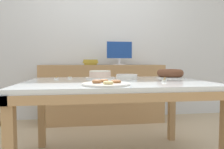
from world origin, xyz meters
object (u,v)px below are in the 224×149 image
at_px(computer_monitor, 119,53).
at_px(cake_chocolate_round, 100,75).
at_px(tealight_centre, 56,78).
at_px(tealight_near_cakes, 165,79).
at_px(pastry_platter, 106,83).
at_px(plate_stack, 127,77).
at_px(cake_golden_bundt, 170,74).
at_px(tealight_near_front, 70,77).
at_px(tealight_right_edge, 164,81).
at_px(book_stack, 90,62).

xyz_separation_m(computer_monitor, cake_chocolate_round, (-0.38, -1.01, -0.28)).
height_order(tealight_centre, tealight_near_cakes, same).
height_order(pastry_platter, plate_stack, plate_stack).
relative_size(cake_golden_bundt, tealight_centre, 7.21).
height_order(cake_golden_bundt, tealight_near_front, cake_golden_bundt).
bearing_deg(tealight_right_edge, book_stack, 111.25).
bearing_deg(tealight_right_edge, tealight_near_cakes, 65.08).
distance_m(book_stack, cake_chocolate_round, 1.02).
bearing_deg(plate_stack, tealight_right_edge, -51.10).
xyz_separation_m(book_stack, cake_chocolate_round, (0.08, -1.01, -0.14)).
xyz_separation_m(tealight_near_front, tealight_near_cakes, (0.90, -0.38, 0.00)).
bearing_deg(tealight_centre, cake_golden_bundt, -0.56).
distance_m(pastry_platter, tealight_near_front, 0.76).
bearing_deg(cake_golden_bundt, cake_chocolate_round, 174.09).
bearing_deg(tealight_near_front, book_stack, 75.85).
distance_m(cake_chocolate_round, tealight_right_edge, 0.71).
height_order(computer_monitor, cake_golden_bundt, computer_monitor).
relative_size(plate_stack, tealight_near_cakes, 5.25).
height_order(book_stack, tealight_right_edge, book_stack).
xyz_separation_m(cake_golden_bundt, tealight_near_cakes, (-0.17, -0.26, -0.04)).
height_order(book_stack, pastry_platter, book_stack).
xyz_separation_m(book_stack, tealight_centre, (-0.37, -1.08, -0.16)).
relative_size(book_stack, plate_stack, 1.13).
xyz_separation_m(plate_stack, tealight_right_edge, (0.26, -0.32, -0.01)).
height_order(cake_chocolate_round, cake_golden_bundt, cake_golden_bundt).
relative_size(plate_stack, tealight_centre, 5.25).
bearing_deg(computer_monitor, tealight_near_front, -125.92).
bearing_deg(plate_stack, computer_monitor, 83.78).
relative_size(computer_monitor, book_stack, 1.78).
bearing_deg(cake_golden_bundt, tealight_right_edge, -119.90).
xyz_separation_m(cake_chocolate_round, tealight_near_front, (-0.32, 0.04, -0.03)).
relative_size(plate_stack, tealight_near_front, 5.25).
bearing_deg(pastry_platter, tealight_centre, 127.25).
bearing_deg(tealight_right_edge, plate_stack, 128.90).
xyz_separation_m(book_stack, tealight_near_cakes, (0.66, -1.35, -0.16)).
relative_size(tealight_right_edge, tealight_near_front, 1.00).
height_order(computer_monitor, pastry_platter, computer_monitor).
height_order(cake_golden_bundt, tealight_centre, cake_golden_bundt).
relative_size(book_stack, tealight_centre, 5.96).
relative_size(computer_monitor, tealight_right_edge, 10.60).
xyz_separation_m(tealight_centre, tealight_near_front, (0.13, 0.11, 0.00)).
bearing_deg(tealight_near_front, tealight_centre, -139.86).
height_order(book_stack, tealight_near_cakes, book_stack).
bearing_deg(book_stack, tealight_centre, -108.96).
distance_m(computer_monitor, plate_stack, 1.23).
distance_m(computer_monitor, cake_golden_bundt, 1.18).
bearing_deg(cake_golden_bundt, plate_stack, -168.76).
bearing_deg(tealight_right_edge, computer_monitor, 94.87).
height_order(tealight_right_edge, tealight_near_front, same).
relative_size(book_stack, cake_chocolate_round, 0.78).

